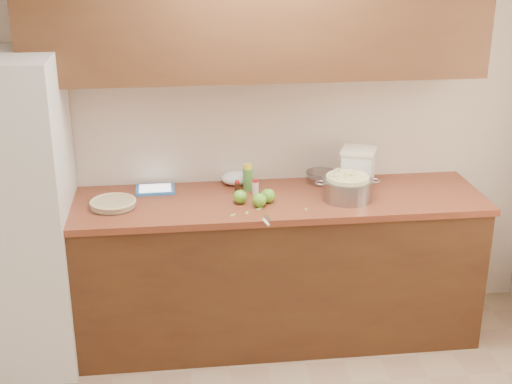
{
  "coord_description": "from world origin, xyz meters",
  "views": [
    {
      "loc": [
        -0.49,
        -2.38,
        2.44
      ],
      "look_at": [
        -0.03,
        1.43,
        0.98
      ],
      "focal_mm": 50.0,
      "sensor_mm": 36.0,
      "label": 1
    }
  ],
  "objects": [
    {
      "name": "lemon_bottle",
      "position": [
        -0.06,
        1.62,
        1.0
      ],
      "size": [
        0.06,
        0.06,
        0.16
      ],
      "rotation": [
        0.0,
        0.0,
        0.39
      ],
      "color": "#4C8C38",
      "rests_on": "counter_run"
    },
    {
      "name": "colander",
      "position": [
        0.5,
        1.4,
        0.99
      ],
      "size": [
        0.39,
        0.29,
        0.14
      ],
      "rotation": [
        0.0,
        0.0,
        0.34
      ],
      "color": "gray",
      "rests_on": "counter_run"
    },
    {
      "name": "paper_towel",
      "position": [
        -0.12,
        1.73,
        0.96
      ],
      "size": [
        0.22,
        0.19,
        0.08
      ],
      "primitive_type": "ellipsoid",
      "rotation": [
        0.0,
        0.0,
        -0.23
      ],
      "color": "white",
      "rests_on": "counter_run"
    },
    {
      "name": "room_shell",
      "position": [
        0.0,
        0.0,
        1.3
      ],
      "size": [
        3.6,
        3.6,
        3.6
      ],
      "color": "tan",
      "rests_on": "ground"
    },
    {
      "name": "peel_c",
      "position": [
        -0.11,
        1.26,
        0.92
      ],
      "size": [
        0.02,
        0.04,
        0.0
      ],
      "primitive_type": "cube",
      "rotation": [
        0.0,
        0.0,
        1.29
      ],
      "color": "#83B859",
      "rests_on": "counter_run"
    },
    {
      "name": "fridge",
      "position": [
        -1.44,
        1.44,
        0.9
      ],
      "size": [
        0.7,
        0.7,
        1.8
      ],
      "primitive_type": "cube",
      "color": "silver",
      "rests_on": "ground"
    },
    {
      "name": "cinnamon_shaker",
      "position": [
        -0.02,
        1.54,
        0.97
      ],
      "size": [
        0.04,
        0.04,
        0.09
      ],
      "rotation": [
        0.0,
        0.0,
        0.16
      ],
      "color": "beige",
      "rests_on": "counter_run"
    },
    {
      "name": "peel_a",
      "position": [
        -0.03,
        1.32,
        0.92
      ],
      "size": [
        0.04,
        0.05,
        0.0
      ],
      "primitive_type": "cube",
      "rotation": [
        0.0,
        0.0,
        -2.18
      ],
      "color": "#83B859",
      "rests_on": "counter_run"
    },
    {
      "name": "pie",
      "position": [
        -0.85,
        1.44,
        0.94
      ],
      "size": [
        0.27,
        0.27,
        0.04
      ],
      "rotation": [
        0.0,
        0.0,
        0.08
      ],
      "color": "silver",
      "rests_on": "counter_run"
    },
    {
      "name": "peel_b",
      "position": [
        0.23,
        1.27,
        0.92
      ],
      "size": [
        0.02,
        0.03,
        0.0
      ],
      "primitive_type": "cube",
      "rotation": [
        0.0,
        0.0,
        -1.34
      ],
      "color": "#83B859",
      "rests_on": "counter_run"
    },
    {
      "name": "counter_run",
      "position": [
        0.0,
        1.48,
        0.46
      ],
      "size": [
        2.64,
        0.68,
        0.92
      ],
      "color": "#4A2C14",
      "rests_on": "ground"
    },
    {
      "name": "peel_d",
      "position": [
        -0.18,
        1.24,
        0.92
      ],
      "size": [
        0.04,
        0.04,
        0.0
      ],
      "primitive_type": "cube",
      "rotation": [
        0.0,
        0.0,
        -2.33
      ],
      "color": "#83B859",
      "rests_on": "counter_run"
    },
    {
      "name": "upper_cabinets",
      "position": [
        0.0,
        1.63,
        1.95
      ],
      "size": [
        2.6,
        0.34,
        0.7
      ],
      "primitive_type": "cube",
      "color": "#543119",
      "rests_on": "room_shell"
    },
    {
      "name": "mixing_bowl",
      "position": [
        0.41,
        1.7,
        0.96
      ],
      "size": [
        0.19,
        0.19,
        0.07
      ],
      "rotation": [
        0.0,
        0.0,
        -0.21
      ],
      "color": "silver",
      "rests_on": "counter_run"
    },
    {
      "name": "apple_center",
      "position": [
        0.03,
        1.41,
        0.96
      ],
      "size": [
        0.08,
        0.08,
        0.1
      ],
      "color": "#5DA525",
      "rests_on": "counter_run"
    },
    {
      "name": "vanilla_bottle",
      "position": [
        -0.13,
        1.57,
        0.96
      ],
      "size": [
        0.03,
        0.03,
        0.08
      ],
      "rotation": [
        0.0,
        0.0,
        0.18
      ],
      "color": "black",
      "rests_on": "counter_run"
    },
    {
      "name": "tablet",
      "position": [
        -0.62,
        1.68,
        0.93
      ],
      "size": [
        0.23,
        0.18,
        0.02
      ],
      "rotation": [
        0.0,
        0.0,
        0.01
      ],
      "color": "blue",
      "rests_on": "counter_run"
    },
    {
      "name": "flour_canister",
      "position": [
        0.61,
        1.6,
        1.04
      ],
      "size": [
        0.26,
        0.26,
        0.24
      ],
      "rotation": [
        0.0,
        0.0,
        -0.39
      ],
      "color": "silver",
      "rests_on": "counter_run"
    },
    {
      "name": "apple_left",
      "position": [
        -0.13,
        1.41,
        0.96
      ],
      "size": [
        0.08,
        0.08,
        0.09
      ],
      "color": "#5DA525",
      "rests_on": "counter_run"
    },
    {
      "name": "apple_front",
      "position": [
        -0.02,
        1.35,
        0.96
      ],
      "size": [
        0.08,
        0.08,
        0.09
      ],
      "color": "#5DA525",
      "rests_on": "counter_run"
    },
    {
      "name": "paring_knife",
      "position": [
        -0.02,
        1.11,
        0.93
      ],
      "size": [
        0.05,
        0.16,
        0.02
      ],
      "rotation": [
        0.0,
        0.0,
        0.24
      ],
      "color": "gray",
      "rests_on": "counter_run"
    }
  ]
}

